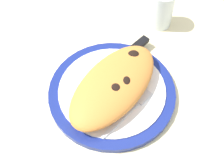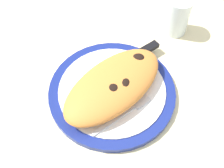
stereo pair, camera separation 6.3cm
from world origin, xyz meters
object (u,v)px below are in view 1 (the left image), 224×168
object	(u,v)px
calzone	(115,84)
knife	(126,55)
plate	(112,91)
fork	(131,108)
water_glass	(161,11)

from	to	relation	value
calzone	knife	distance (cm)	10.66
calzone	knife	size ratio (longest dim) A/B	1.29
knife	plate	bearing A→B (deg)	-146.91
calzone	plate	bearing A→B (deg)	123.82
plate	fork	world-z (taller)	fork
plate	calzone	size ratio (longest dim) A/B	1.01
plate	knife	size ratio (longest dim) A/B	1.29
calzone	water_glass	world-z (taller)	water_glass
knife	water_glass	distance (cm)	17.10
calzone	fork	distance (cm)	6.59
plate	water_glass	distance (cm)	27.43
fork	calzone	bearing A→B (deg)	88.59
knife	fork	bearing A→B (deg)	-124.13
plate	water_glass	size ratio (longest dim) A/B	2.88
plate	fork	distance (cm)	6.91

